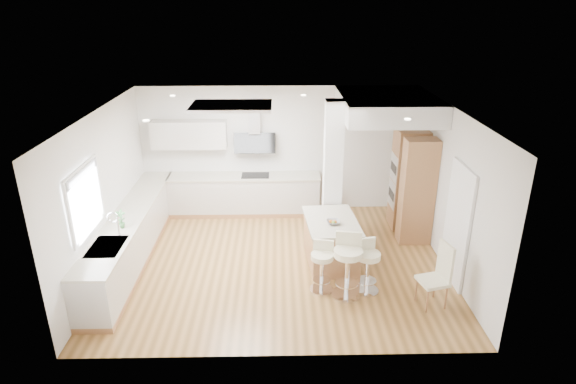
{
  "coord_description": "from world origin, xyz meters",
  "views": [
    {
      "loc": [
        0.01,
        -7.73,
        4.51
      ],
      "look_at": [
        0.18,
        0.4,
        1.23
      ],
      "focal_mm": 30.0,
      "sensor_mm": 36.0,
      "label": 1
    }
  ],
  "objects_px": {
    "bar_stool_a": "(322,264)",
    "bar_stool_c": "(367,264)",
    "peninsula": "(331,241)",
    "bar_stool_b": "(348,263)",
    "dining_chair": "(439,273)"
  },
  "relations": [
    {
      "from": "bar_stool_a",
      "to": "bar_stool_c",
      "type": "relative_size",
      "value": 0.95
    },
    {
      "from": "bar_stool_c",
      "to": "peninsula",
      "type": "bearing_deg",
      "value": 100.71
    },
    {
      "from": "peninsula",
      "to": "dining_chair",
      "type": "relative_size",
      "value": 1.35
    },
    {
      "from": "bar_stool_a",
      "to": "dining_chair",
      "type": "xyz_separation_m",
      "value": [
        1.77,
        -0.44,
        0.08
      ]
    },
    {
      "from": "dining_chair",
      "to": "bar_stool_c",
      "type": "bearing_deg",
      "value": 144.91
    },
    {
      "from": "peninsula",
      "to": "bar_stool_b",
      "type": "height_order",
      "value": "bar_stool_b"
    },
    {
      "from": "peninsula",
      "to": "bar_stool_c",
      "type": "xyz_separation_m",
      "value": [
        0.49,
        -0.99,
        0.09
      ]
    },
    {
      "from": "peninsula",
      "to": "bar_stool_c",
      "type": "height_order",
      "value": "bar_stool_c"
    },
    {
      "from": "bar_stool_c",
      "to": "dining_chair",
      "type": "height_order",
      "value": "dining_chair"
    },
    {
      "from": "bar_stool_b",
      "to": "bar_stool_c",
      "type": "distance_m",
      "value": 0.37
    },
    {
      "from": "bar_stool_c",
      "to": "bar_stool_b",
      "type": "bearing_deg",
      "value": -176.77
    },
    {
      "from": "bar_stool_a",
      "to": "bar_stool_c",
      "type": "xyz_separation_m",
      "value": [
        0.73,
        -0.05,
        0.03
      ]
    },
    {
      "from": "bar_stool_c",
      "to": "dining_chair",
      "type": "xyz_separation_m",
      "value": [
        1.04,
        -0.39,
        0.05
      ]
    },
    {
      "from": "peninsula",
      "to": "dining_chair",
      "type": "xyz_separation_m",
      "value": [
        1.53,
        -1.37,
        0.15
      ]
    },
    {
      "from": "dining_chair",
      "to": "peninsula",
      "type": "bearing_deg",
      "value": 123.4
    }
  ]
}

